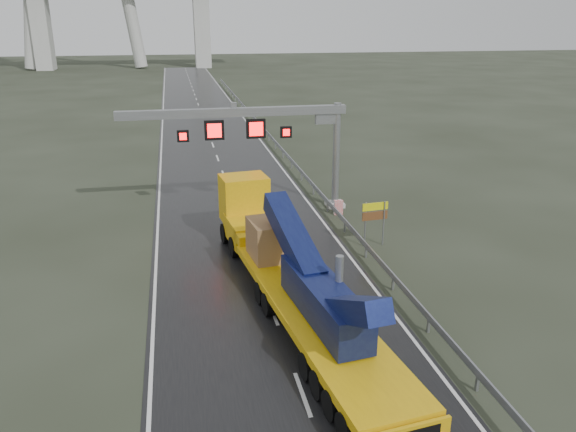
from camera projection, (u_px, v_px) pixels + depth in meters
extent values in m
plane|color=#262B1E|center=(291.00, 362.00, 21.53)|extent=(400.00, 400.00, 0.00)
cube|color=black|center=(213.00, 145.00, 58.50)|extent=(11.00, 200.00, 0.02)
cube|color=#BABBB5|center=(335.00, 204.00, 39.41)|extent=(1.20, 1.20, 0.30)
cylinder|color=gray|center=(336.00, 156.00, 38.27)|extent=(0.48, 0.48, 7.20)
cube|color=gray|center=(234.00, 112.00, 35.91)|extent=(14.80, 0.55, 0.55)
cube|color=gray|center=(326.00, 117.00, 37.22)|extent=(1.40, 0.35, 0.90)
cube|color=gray|center=(234.00, 105.00, 35.76)|extent=(0.35, 0.35, 0.35)
cube|color=black|center=(214.00, 130.00, 35.98)|extent=(1.25, 0.25, 1.25)
cube|color=#FF0C0C|center=(214.00, 131.00, 35.85)|extent=(0.90, 0.02, 0.90)
cube|color=black|center=(256.00, 129.00, 36.49)|extent=(1.25, 0.25, 1.25)
cube|color=#FF0C0C|center=(256.00, 129.00, 36.36)|extent=(0.90, 0.02, 0.90)
cube|color=black|center=(183.00, 136.00, 35.71)|extent=(0.75, 0.25, 0.75)
cube|color=#FF0C0C|center=(183.00, 137.00, 35.58)|extent=(0.54, 0.02, 0.54)
cube|color=black|center=(286.00, 132.00, 36.96)|extent=(0.75, 0.25, 0.75)
cube|color=#FF0C0C|center=(286.00, 132.00, 36.83)|extent=(0.54, 0.02, 0.54)
cube|color=#BABBB5|center=(41.00, 27.00, 140.85)|extent=(4.00, 6.00, 21.00)
cube|color=#BABBB5|center=(202.00, 26.00, 148.37)|extent=(4.00, 6.00, 21.00)
cube|color=#CB950B|center=(314.00, 310.00, 23.14)|extent=(4.75, 14.94, 0.37)
cube|color=#CB950B|center=(261.00, 236.00, 29.94)|extent=(2.86, 1.59, 0.52)
cube|color=#CB950B|center=(253.00, 230.00, 31.53)|extent=(3.10, 3.46, 1.26)
cube|color=#CB950B|center=(244.00, 199.00, 32.79)|extent=(2.86, 2.41, 2.73)
cube|color=black|center=(240.00, 189.00, 33.65)|extent=(2.40, 0.35, 1.26)
cube|color=#10164B|center=(324.00, 300.00, 21.87)|extent=(2.24, 6.43, 1.47)
cube|color=#10164B|center=(293.00, 237.00, 24.74)|extent=(1.76, 5.86, 2.68)
cube|color=#10164B|center=(353.00, 310.00, 19.22)|extent=(1.46, 4.24, 2.53)
cylinder|color=gray|center=(339.00, 276.00, 21.75)|extent=(0.35, 0.35, 1.68)
cube|color=olive|center=(274.00, 238.00, 27.64)|extent=(2.58, 2.58, 1.89)
cylinder|color=black|center=(363.00, 389.00, 19.12)|extent=(3.15, 1.42, 1.05)
cylinder|color=black|center=(293.00, 295.00, 25.68)|extent=(3.15, 1.42, 1.05)
cylinder|color=black|center=(246.00, 231.00, 33.25)|extent=(2.95, 1.50, 1.15)
cylinder|color=gray|center=(365.00, 225.00, 32.09)|extent=(0.09, 0.09, 2.67)
cylinder|color=gray|center=(384.00, 223.00, 32.29)|extent=(0.09, 0.09, 2.67)
cube|color=yellow|center=(375.00, 206.00, 31.84)|extent=(1.56, 0.22, 0.44)
cube|color=brown|center=(375.00, 216.00, 32.02)|extent=(1.56, 0.22, 0.50)
cube|color=red|center=(338.00, 207.00, 37.66)|extent=(0.60, 0.34, 0.98)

